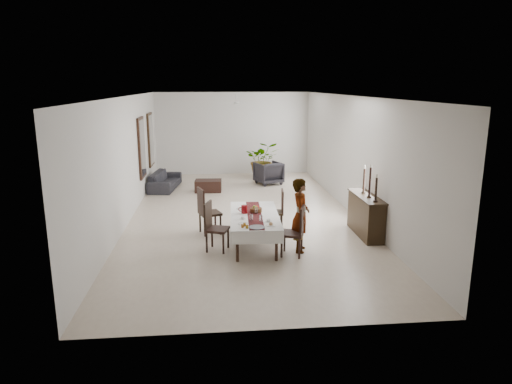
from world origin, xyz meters
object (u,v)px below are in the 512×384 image
object	(u,v)px
dining_table_top	(254,216)
red_pitcher	(244,209)
sofa	(165,180)
woman	(301,215)
sideboard_body	(366,216)

from	to	relation	value
dining_table_top	red_pitcher	bearing A→B (deg)	149.04
dining_table_top	sofa	bearing A→B (deg)	116.04
woman	sideboard_body	size ratio (longest dim) A/B	1.03
woman	sofa	size ratio (longest dim) A/B	0.81
dining_table_top	woman	world-z (taller)	woman
woman	sofa	world-z (taller)	woman
red_pitcher	woman	xyz separation A→B (m)	(1.15, -0.66, 0.02)
red_pitcher	woman	size ratio (longest dim) A/B	0.11
dining_table_top	sofa	distance (m)	6.38
sideboard_body	sofa	size ratio (longest dim) A/B	0.78
sideboard_body	dining_table_top	bearing A→B (deg)	-171.58
red_pitcher	woman	world-z (taller)	woman
dining_table_top	red_pitcher	distance (m)	0.29
red_pitcher	sideboard_body	distance (m)	2.93
sofa	woman	bearing A→B (deg)	-143.58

